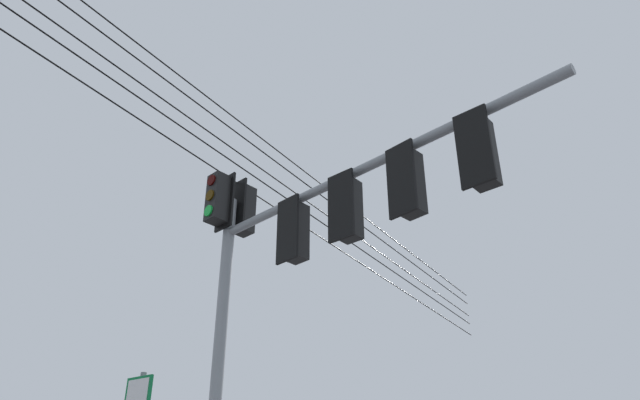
% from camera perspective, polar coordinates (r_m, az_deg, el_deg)
% --- Properties ---
extents(signal_mast_assembly, '(4.93, 4.62, 7.21)m').
position_cam_1_polar(signal_mast_assembly, '(9.18, -2.21, -4.63)').
color(signal_mast_assembly, gray).
rests_on(signal_mast_assembly, ground).
extents(overhead_wire_span, '(17.00, 12.81, 1.47)m').
position_cam_1_polar(overhead_wire_span, '(12.19, -4.88, 2.63)').
color(overhead_wire_span, black).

